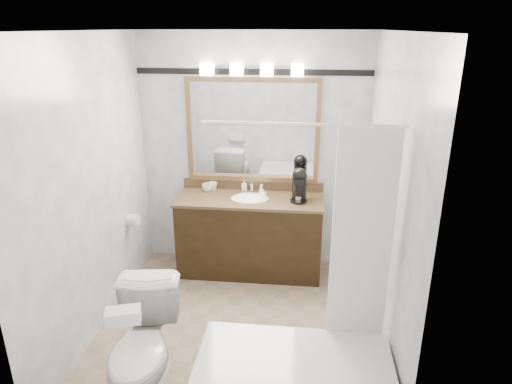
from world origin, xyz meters
TOP-DOWN VIEW (x-y plane):
  - room at (0.00, 0.00)m, footprint 2.42×2.62m
  - vanity at (0.00, 1.02)m, footprint 1.53×0.58m
  - mirror at (0.00, 1.28)m, footprint 1.40×0.04m
  - vanity_light_bar at (0.00, 1.23)m, footprint 1.02×0.14m
  - accent_stripe at (0.00, 1.29)m, footprint 2.40×0.01m
  - bathtub at (0.55, -0.90)m, footprint 1.30×0.75m
  - tp_roll at (-1.14, 0.66)m, footprint 0.11×0.12m
  - toilet at (-0.52, -0.88)m, footprint 0.56×0.86m
  - tissue_box at (-0.52, -1.12)m, footprint 0.24×0.17m
  - coffee_maker at (0.51, 1.02)m, footprint 0.18×0.22m
  - cup_left at (-0.49, 1.18)m, footprint 0.12×0.12m
  - cup_right at (-0.43, 1.21)m, footprint 0.12×0.12m
  - soap_bottle_a at (-0.09, 1.23)m, footprint 0.06×0.06m
  - soap_bottle_b at (0.11, 1.17)m, footprint 0.06×0.06m
  - soap_bar at (0.12, 1.13)m, footprint 0.08×0.06m

SIDE VIEW (x-z plane):
  - bathtub at x=0.55m, z-range -0.70..1.26m
  - toilet at x=-0.52m, z-range 0.00..0.82m
  - vanity at x=0.00m, z-range -0.04..0.93m
  - tp_roll at x=-1.14m, z-range 0.64..0.76m
  - soap_bar at x=0.12m, z-range 0.85..0.87m
  - tissue_box at x=-0.52m, z-range 0.82..0.91m
  - soap_bottle_b at x=0.11m, z-range 0.85..0.93m
  - cup_left at x=-0.49m, z-range 0.85..0.93m
  - cup_right at x=-0.43m, z-range 0.85..0.94m
  - soap_bottle_a at x=-0.09m, z-range 0.85..0.97m
  - coffee_maker at x=0.51m, z-range 0.85..1.19m
  - room at x=0.00m, z-range -0.01..2.51m
  - mirror at x=0.00m, z-range 0.95..2.05m
  - accent_stripe at x=0.00m, z-range 2.07..2.13m
  - vanity_light_bar at x=0.00m, z-range 2.07..2.19m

